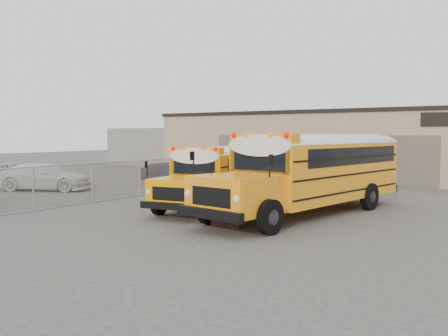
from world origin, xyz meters
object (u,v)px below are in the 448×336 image
Objects in this scene: school_bus_right at (386,160)px; car_dark at (172,174)px; tarp_bundle at (229,203)px; school_bus_left at (266,163)px; car_white at (45,177)px.

school_bus_right is 12.60m from car_dark.
tarp_bundle is at bearing -128.67° from car_dark.
school_bus_left reaches higher than car_dark.
school_bus_right is 2.15× the size of car_white.
school_bus_right is 10.73m from tarp_bundle.
school_bus_left is at bearing 112.74° from tarp_bundle.
car_dark is at bearing 138.66° from tarp_bundle.
school_bus_right is at bearing 78.53° from tarp_bundle.
car_dark is at bearing -173.81° from school_bus_right.
tarp_bundle is 14.51m from car_white.
school_bus_right reaches higher than school_bus_left.
tarp_bundle reaches higher than car_dark.
school_bus_right is at bearing -81.14° from car_dark.
car_dark is at bearing -58.65° from car_white.
car_dark is (-6.42, -0.26, -0.84)m from school_bus_left.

